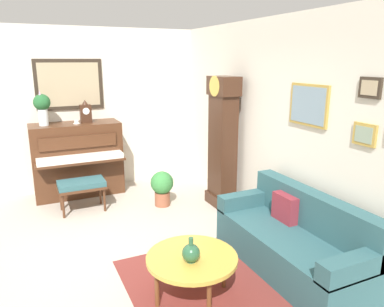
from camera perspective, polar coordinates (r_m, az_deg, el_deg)
ground_plane at (r=4.68m, az=-13.96°, el=-15.63°), size 6.40×6.00×0.10m
wall_left at (r=6.70m, az=-19.13°, el=6.37°), size 0.13×4.90×2.80m
wall_back at (r=5.11m, az=12.43°, el=4.47°), size 5.30×0.13×2.80m
area_rug at (r=3.87m, az=3.29°, el=-21.28°), size 2.10×1.50×0.01m
piano at (r=6.50m, az=-17.37°, el=-0.82°), size 0.87×1.44×1.23m
piano_bench at (r=5.81m, az=-16.82°, el=-4.79°), size 0.42×0.70×0.48m
grandfather_clock at (r=5.67m, az=4.77°, el=1.19°), size 0.52×0.34×2.03m
couch at (r=4.31m, az=15.68°, el=-13.00°), size 1.90×0.80×0.84m
coffee_table at (r=3.65m, az=-0.01°, el=-16.11°), size 0.88×0.88×0.44m
mantel_clock at (r=6.37m, az=-16.23°, el=6.16°), size 0.13×0.18×0.38m
flower_vase at (r=6.29m, az=-22.30°, el=6.88°), size 0.26×0.26×0.58m
teacup at (r=6.32m, az=-17.51°, el=4.66°), size 0.12×0.12×0.06m
green_jug at (r=3.51m, az=-0.17°, el=-15.21°), size 0.17×0.17×0.24m
potted_plant at (r=5.81m, az=-4.68°, el=-5.08°), size 0.36×0.36×0.56m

